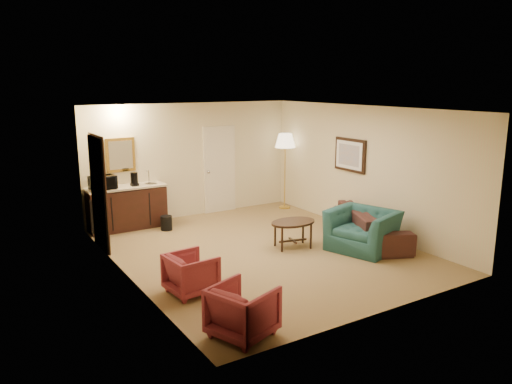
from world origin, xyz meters
TOP-DOWN VIEW (x-y plane):
  - ground at (0.00, 0.00)m, footprint 6.00×6.00m
  - room_walls at (-0.10, 0.77)m, footprint 5.02×6.01m
  - wetbar_cabinet at (-1.65, 2.72)m, footprint 1.64×0.58m
  - sofa at (2.15, -0.63)m, footprint 1.49×2.27m
  - teal_armchair at (1.62, -0.94)m, footprint 1.07×1.33m
  - rose_chair_near at (-1.90, -1.05)m, footprint 0.67×0.70m
  - rose_chair_far at (-1.90, -2.55)m, footprint 0.86×0.88m
  - coffee_table at (0.60, -0.15)m, footprint 1.00×0.79m
  - floor_lamp at (2.20, 2.40)m, footprint 0.52×0.52m
  - waste_bin at (-1.00, 2.17)m, footprint 0.30×0.30m
  - microwave at (-2.14, 2.65)m, footprint 0.53×0.35m
  - coffee_maker at (-1.48, 2.66)m, footprint 0.17×0.17m

SIDE VIEW (x-z plane):
  - ground at x=0.00m, z-range 0.00..0.00m
  - waste_bin at x=-1.00m, z-range 0.00..0.30m
  - coffee_table at x=0.60m, z-range 0.00..0.51m
  - rose_chair_near at x=-1.90m, z-range 0.00..0.67m
  - rose_chair_far at x=-1.90m, z-range 0.00..0.72m
  - sofa at x=2.15m, z-range 0.00..0.86m
  - wetbar_cabinet at x=-1.65m, z-range 0.00..0.92m
  - teal_armchair at x=1.62m, z-range 0.00..1.01m
  - floor_lamp at x=2.20m, z-range 0.00..1.86m
  - coffee_maker at x=-1.48m, z-range 0.92..1.21m
  - microwave at x=-2.14m, z-range 0.92..1.26m
  - room_walls at x=-0.10m, z-range 0.41..3.02m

